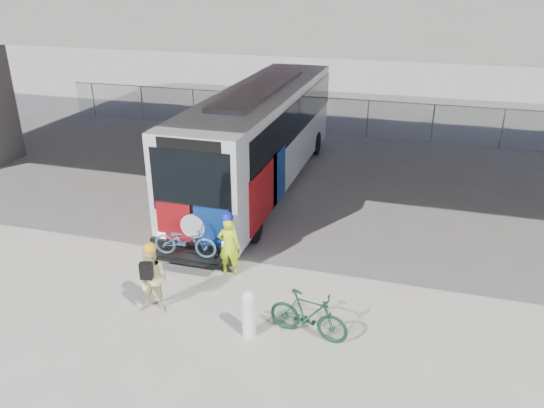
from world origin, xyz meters
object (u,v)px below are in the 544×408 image
at_px(bollard, 249,312).
at_px(cyclist_hivis, 229,244).
at_px(cyclist_tan, 153,280).
at_px(bike_parked, 308,315).
at_px(bus, 261,130).

xyz_separation_m(bollard, cyclist_hivis, (-1.35, 2.37, 0.25)).
distance_m(cyclist_tan, bike_parked, 3.65).
xyz_separation_m(cyclist_hivis, cyclist_tan, (-1.05, -2.13, 0.01)).
relative_size(bollard, bike_parked, 0.63).
relative_size(bus, bike_parked, 7.14).
relative_size(bollard, cyclist_hivis, 0.64).
xyz_separation_m(bus, bollard, (2.47, -8.69, -1.50)).
height_order(cyclist_hivis, bike_parked, cyclist_hivis).
xyz_separation_m(cyclist_tan, bike_parked, (3.63, 0.12, -0.31)).
bearing_deg(bus, bike_parked, -66.06).
xyz_separation_m(cyclist_hivis, bike_parked, (2.58, -2.01, -0.31)).
height_order(bus, cyclist_tan, bus).
bearing_deg(bollard, bus, 105.86).
distance_m(bollard, cyclist_tan, 2.43).
xyz_separation_m(bollard, bike_parked, (1.23, 0.36, -0.06)).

